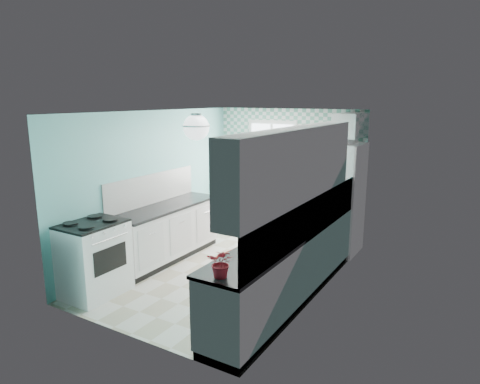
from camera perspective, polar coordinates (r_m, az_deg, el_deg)
The scene contains 26 objects.
floor at distance 6.93m, azimuth -1.43°, elevation -10.56°, with size 3.00×4.40×0.02m, color silver.
ceiling at distance 6.38m, azimuth -1.56°, elevation 10.74°, with size 3.00×4.40×0.02m, color white.
wall_back at distance 8.46m, azimuth 6.50°, elevation 2.51°, with size 3.00×0.02×2.50m, color #6FC1BF.
wall_front at distance 4.88m, azimuth -15.49°, elevation -5.32°, with size 3.00×0.02×2.50m, color #6FC1BF.
wall_left at distance 7.44m, azimuth -11.39°, elevation 0.97°, with size 0.02×4.40×2.50m, color #6FC1BF.
wall_right at distance 5.90m, azimuth 11.03°, elevation -2.02°, with size 0.02×4.40×2.50m, color #6FC1BF.
accent_wall at distance 8.44m, azimuth 6.44°, elevation 2.49°, with size 3.00×0.01×2.50m, color #61A992.
window at distance 8.52m, azimuth 4.26°, elevation 4.67°, with size 1.04×0.05×1.44m.
backsplash_right at distance 5.56m, azimuth 9.39°, elevation -3.44°, with size 0.02×3.60×0.51m, color white.
backsplash_left at distance 7.38m, azimuth -11.63°, elevation 0.43°, with size 0.02×2.15×0.51m, color white.
upper_cabinets_right at distance 5.28m, azimuth 7.31°, elevation 3.63°, with size 0.33×3.20×0.90m, color white.
upper_cabinet_fridge at distance 7.54m, azimuth 14.62°, elevation 8.64°, with size 0.40×0.74×0.40m, color white.
ceiling_light at distance 5.73m, azimuth -5.86°, elevation 8.61°, with size 0.34×0.34×0.35m.
base_cabinets_right at distance 5.91m, azimuth 6.49°, elevation -10.03°, with size 0.60×3.60×0.90m, color white.
countertop_right at distance 5.75m, azimuth 6.47°, elevation -5.68°, with size 0.63×3.60×0.04m, color black.
base_cabinets_left at distance 7.39m, azimuth -9.71°, elevation -5.46°, with size 0.60×2.15×0.90m, color white.
countertop_left at distance 7.25m, azimuth -9.76°, elevation -1.95°, with size 0.63×2.15×0.04m, color black.
fridge at distance 7.74m, azimuth 12.67°, elevation -0.77°, with size 0.84×0.83×1.94m.
stove at distance 6.33m, azimuth -18.96°, elevation -8.27°, with size 0.68×0.85×1.03m.
sink at distance 6.64m, azimuth 10.23°, elevation -3.22°, with size 0.54×0.45×0.53m.
rug at distance 7.58m, azimuth 1.05°, elevation -8.34°, with size 0.75×1.07×0.02m, color #650A08.
dish_towel at distance 6.48m, azimuth 5.96°, elevation -7.66°, with size 0.02×0.27×0.40m, color #5BA3A2.
fruit_bowl at distance 4.90m, azimuth 1.90°, elevation -8.17°, with size 0.29×0.29×0.07m, color white.
potted_plant at distance 4.32m, azimuth -2.45°, elevation -9.42°, with size 0.28×0.24×0.31m, color #AF1514.
soap_bottle at distance 6.75m, azimuth 11.11°, elevation -2.19°, with size 0.07×0.08×0.16m, color #A4B4BE.
microwave at distance 7.57m, azimuth 13.08°, elevation 7.60°, with size 0.58×0.40×0.32m, color white.
Camera 1 is at (3.40, -5.40, 2.71)m, focal length 32.00 mm.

